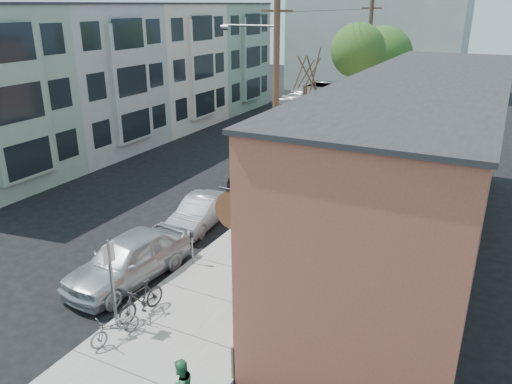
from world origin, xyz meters
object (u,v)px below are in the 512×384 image
at_px(car_1, 200,212).
at_px(sign_post, 111,276).
at_px(tree_bare, 303,138).
at_px(patio_chair_a, 266,306).
at_px(parking_meter_near, 192,243).
at_px(tree_leafy_mid, 358,51).
at_px(patron_grey, 280,249).
at_px(utility_pole_near, 275,92).
at_px(parked_bike_b, 115,328).
at_px(car_0, 128,259).
at_px(parking_meter_far, 292,171).
at_px(parked_bike_a, 141,300).
at_px(patio_chair_b, 262,306).
at_px(car_3, 301,146).
at_px(car_2, 266,170).
at_px(bus, 311,104).
at_px(cyclist, 248,227).
at_px(car_4, 333,128).
at_px(tree_leafy_far, 383,56).

bearing_deg(car_1, sign_post, -81.23).
bearing_deg(tree_bare, patio_chair_a, -73.46).
relative_size(parking_meter_near, tree_leafy_mid, 0.16).
bearing_deg(patron_grey, utility_pole_near, -134.77).
bearing_deg(parked_bike_b, car_0, 140.78).
distance_m(parking_meter_far, parked_bike_a, 12.65).
bearing_deg(tree_bare, parked_bike_a, -90.63).
bearing_deg(parking_meter_far, sign_post, -89.57).
height_order(patio_chair_b, car_0, car_0).
relative_size(parked_bike_b, car_0, 0.32).
height_order(parking_meter_far, car_3, parking_meter_far).
bearing_deg(utility_pole_near, patio_chair_b, -67.26).
distance_m(car_0, car_3, 16.70).
bearing_deg(car_1, tree_leafy_mid, 76.53).
relative_size(parked_bike_a, car_2, 0.33).
height_order(patio_chair_a, patron_grey, patron_grey).
bearing_deg(tree_leafy_mid, patio_chair_a, -80.60).
bearing_deg(car_2, bus, 105.59).
bearing_deg(car_0, parking_meter_near, 55.95).
height_order(cyclist, car_0, cyclist).
distance_m(parked_bike_b, car_3, 19.75).
distance_m(parking_meter_near, car_4, 20.20).
bearing_deg(car_3, tree_leafy_far, 80.91).
distance_m(utility_pole_near, tree_leafy_far, 18.44).
bearing_deg(parking_meter_near, car_1, 118.01).
xyz_separation_m(tree_leafy_mid, patron_grey, (2.46, -17.16, -5.31)).
distance_m(parking_meter_far, utility_pole_near, 5.11).
bearing_deg(tree_leafy_far, cyclist, -88.19).
relative_size(utility_pole_near, parked_bike_b, 6.45).
distance_m(parked_bike_a, car_3, 18.46).
distance_m(patron_grey, parked_bike_a, 5.12).
distance_m(patio_chair_a, car_4, 22.67).
relative_size(utility_pole_near, tree_leafy_mid, 1.28).
height_order(tree_leafy_mid, parked_bike_a, tree_leafy_mid).
bearing_deg(patio_chair_b, car_3, 104.15).
xyz_separation_m(car_0, car_3, (-0.29, 16.70, -0.15)).
xyz_separation_m(tree_leafy_far, car_4, (-2.00, -4.98, -4.65)).
height_order(patio_chair_b, car_4, car_4).
distance_m(tree_leafy_mid, car_1, 16.15).
distance_m(parking_meter_near, tree_leafy_far, 25.51).
distance_m(sign_post, car_3, 19.23).
bearing_deg(patio_chair_a, cyclist, 136.29).
height_order(car_3, car_4, car_4).
distance_m(patio_chair_b, car_2, 12.35).
relative_size(parking_meter_far, utility_pole_near, 0.12).
xyz_separation_m(patio_chair_b, car_0, (-5.21, 0.18, 0.25)).
height_order(utility_pole_near, patron_grey, utility_pole_near).
height_order(sign_post, tree_leafy_mid, tree_leafy_mid).
xyz_separation_m(parking_meter_near, patio_chair_a, (3.87, -1.89, -0.39)).
relative_size(tree_leafy_far, parked_bike_a, 4.10).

